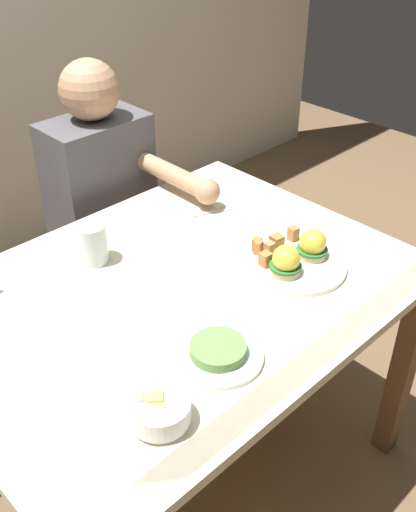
# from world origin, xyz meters

# --- Properties ---
(ground_plane) EXTENTS (6.00, 6.00, 0.00)m
(ground_plane) POSITION_xyz_m (0.00, 0.00, 0.00)
(ground_plane) COLOR brown
(dining_table) EXTENTS (1.20, 0.90, 0.74)m
(dining_table) POSITION_xyz_m (0.00, 0.00, 0.63)
(dining_table) COLOR beige
(dining_table) RESTS_ON ground_plane
(eggs_benedict_plate) EXTENTS (0.27, 0.27, 0.09)m
(eggs_benedict_plate) POSITION_xyz_m (0.29, -0.15, 0.77)
(eggs_benedict_plate) COLOR white
(eggs_benedict_plate) RESTS_ON dining_table
(fruit_bowl) EXTENTS (0.12, 0.12, 0.06)m
(fruit_bowl) POSITION_xyz_m (-0.31, -0.30, 0.77)
(fruit_bowl) COLOR white
(fruit_bowl) RESTS_ON dining_table
(fork) EXTENTS (0.15, 0.07, 0.00)m
(fork) POSITION_xyz_m (0.33, 0.20, 0.74)
(fork) COLOR silver
(fork) RESTS_ON dining_table
(water_glass_near) EXTENTS (0.08, 0.08, 0.11)m
(water_glass_near) POSITION_xyz_m (-0.08, 0.24, 0.79)
(water_glass_near) COLOR silver
(water_glass_near) RESTS_ON dining_table
(side_plate) EXTENTS (0.20, 0.20, 0.04)m
(side_plate) POSITION_xyz_m (-0.10, -0.25, 0.75)
(side_plate) COLOR white
(side_plate) RESTS_ON dining_table
(diner_person) EXTENTS (0.34, 0.54, 1.14)m
(diner_person) POSITION_xyz_m (0.22, 0.60, 0.65)
(diner_person) COLOR #33333D
(diner_person) RESTS_ON ground_plane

